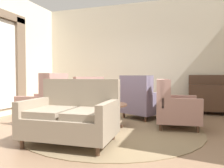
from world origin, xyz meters
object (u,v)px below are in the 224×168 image
at_px(armchair_beside_settee, 46,103).
at_px(armchair_far_left, 86,100).
at_px(settee, 72,117).
at_px(coffee_table, 106,108).
at_px(armchair_foreground_right, 141,101).
at_px(porcelain_vase, 103,96).
at_px(armchair_back_corner, 174,107).
at_px(sideboard, 209,97).

bearing_deg(armchair_beside_settee, armchair_far_left, 151.43).
distance_m(settee, armchair_beside_settee, 1.59).
height_order(coffee_table, armchair_foreground_right, armchair_foreground_right).
relative_size(armchair_foreground_right, armchair_beside_settee, 1.05).
distance_m(porcelain_vase, armchair_far_left, 1.24).
bearing_deg(armchair_foreground_right, porcelain_vase, 91.36).
distance_m(coffee_table, armchair_back_corner, 1.38).
bearing_deg(coffee_table, sideboard, 46.17).
bearing_deg(armchair_beside_settee, porcelain_vase, 91.32).
bearing_deg(coffee_table, settee, -97.52).
relative_size(porcelain_vase, armchair_back_corner, 0.35).
relative_size(coffee_table, porcelain_vase, 2.57).
distance_m(coffee_table, armchair_far_left, 1.22).
height_order(armchair_far_left, armchair_beside_settee, armchair_beside_settee).
relative_size(settee, armchair_foreground_right, 1.20).
bearing_deg(settee, armchair_back_corner, 43.37).
xyz_separation_m(porcelain_vase, settee, (-0.11, -1.10, -0.23)).
xyz_separation_m(porcelain_vase, sideboard, (2.23, 2.32, -0.17)).
height_order(armchair_foreground_right, sideboard, sideboard).
bearing_deg(armchair_far_left, porcelain_vase, 85.97).
bearing_deg(armchair_back_corner, armchair_far_left, 70.43).
distance_m(armchair_beside_settee, sideboard, 4.27).
bearing_deg(settee, armchair_beside_settee, 136.84).
bearing_deg(armchair_foreground_right, armchair_far_left, 37.70).
distance_m(porcelain_vase, armchair_back_corner, 1.45).
height_order(armchair_far_left, armchair_back_corner, armchair_far_left).
relative_size(porcelain_vase, settee, 0.25).
bearing_deg(armchair_far_left, armchair_foreground_right, 144.53).
distance_m(settee, armchair_back_corner, 2.12).
distance_m(armchair_foreground_right, armchair_beside_settee, 2.25).
bearing_deg(porcelain_vase, coffee_table, 44.30).
bearing_deg(porcelain_vase, armchair_foreground_right, 63.11).
bearing_deg(coffee_table, armchair_beside_settee, -175.56).
xyz_separation_m(armchair_back_corner, armchair_beside_settee, (-2.68, -0.47, 0.03)).
height_order(settee, armchair_foreground_right, armchair_foreground_right).
bearing_deg(armchair_far_left, armchair_back_corner, 121.87).
relative_size(armchair_foreground_right, armchair_back_corner, 1.19).
distance_m(coffee_table, settee, 1.16).
xyz_separation_m(porcelain_vase, armchair_beside_settee, (-1.31, -0.06, -0.19)).
xyz_separation_m(settee, armchair_far_left, (-0.70, 2.02, 0.03)).
height_order(armchair_far_left, armchair_foreground_right, armchair_foreground_right).
bearing_deg(armchair_beside_settee, coffee_table, 93.13).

